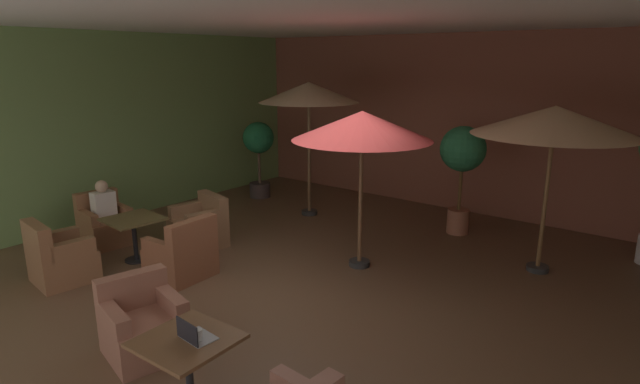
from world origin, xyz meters
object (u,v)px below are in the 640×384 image
object	(u,v)px
armchair_front_right_north	(105,225)
armchair_front_right_east	(60,259)
patio_umbrella_center_beige	(554,121)
cafe_table_front_right	(134,226)
iced_drink_cup	(198,335)
armchair_front_right_west	(200,227)
patio_umbrella_tall_red	(362,127)
patio_umbrella_near_wall	(309,93)
potted_tree_mid_left	(259,147)
armchair_front_left_north	(143,326)
armchair_front_right_south	(182,256)
patron_blue_shirt	(103,202)
potted_tree_left_corner	(462,158)
open_laptop	(193,335)

from	to	relation	value
armchair_front_right_north	armchair_front_right_east	distance (m)	1.56
armchair_front_right_east	patio_umbrella_center_beige	distance (m)	7.17
cafe_table_front_right	iced_drink_cup	bearing A→B (deg)	-24.97
armchair_front_right_west	patio_umbrella_tall_red	size ratio (longest dim) A/B	0.40
patio_umbrella_near_wall	potted_tree_mid_left	world-z (taller)	patio_umbrella_near_wall
armchair_front_left_north	patio_umbrella_tall_red	xyz separation A→B (m)	(0.50, 3.41, 1.81)
armchair_front_right_north	patio_umbrella_near_wall	xyz separation A→B (m)	(1.69, 3.44, 2.10)
armchair_front_right_west	patio_umbrella_near_wall	distance (m)	3.28
patio_umbrella_center_beige	iced_drink_cup	world-z (taller)	patio_umbrella_center_beige
patio_umbrella_center_beige	iced_drink_cup	bearing A→B (deg)	-106.13
armchair_front_right_south	patron_blue_shirt	distance (m)	2.19
patio_umbrella_tall_red	potted_tree_mid_left	bearing A→B (deg)	153.91
patio_umbrella_center_beige	potted_tree_left_corner	world-z (taller)	patio_umbrella_center_beige
armchair_front_right_west	patio_umbrella_tall_red	xyz separation A→B (m)	(2.62, 0.90, 1.80)
patio_umbrella_center_beige	open_laptop	bearing A→B (deg)	-106.58
patio_umbrella_tall_red	patio_umbrella_center_beige	bearing A→B (deg)	33.65
armchair_front_left_north	potted_tree_mid_left	bearing A→B (deg)	123.24
patio_umbrella_center_beige	iced_drink_cup	size ratio (longest dim) A/B	22.18
patron_blue_shirt	armchair_front_right_north	bearing A→B (deg)	173.20
patio_umbrella_tall_red	open_laptop	bearing A→B (deg)	-79.42
patio_umbrella_near_wall	potted_tree_left_corner	xyz separation A→B (m)	(2.84, 0.76, -1.03)
armchair_front_right_north	patron_blue_shirt	world-z (taller)	patron_blue_shirt
cafe_table_front_right	patio_umbrella_near_wall	world-z (taller)	patio_umbrella_near_wall
cafe_table_front_right	patio_umbrella_center_beige	bearing A→B (deg)	34.06
armchair_front_right_north	potted_tree_mid_left	bearing A→B (deg)	90.80
armchair_front_right_west	potted_tree_left_corner	world-z (taller)	potted_tree_left_corner
iced_drink_cup	open_laptop	size ratio (longest dim) A/B	0.34
armchair_front_right_north	armchair_front_right_west	bearing A→B (deg)	34.88
armchair_front_right_west	potted_tree_mid_left	size ratio (longest dim) A/B	0.55
patio_umbrella_near_wall	patron_blue_shirt	xyz separation A→B (m)	(-1.65, -3.44, -1.68)
armchair_front_left_north	patio_umbrella_near_wall	bearing A→B (deg)	109.54
armchair_front_left_north	potted_tree_left_corner	distance (m)	5.97
cafe_table_front_right	armchair_front_right_west	world-z (taller)	armchair_front_right_west
cafe_table_front_right	armchair_front_right_east	distance (m)	1.13
cafe_table_front_right	patio_umbrella_center_beige	distance (m)	6.35
iced_drink_cup	potted_tree_left_corner	bearing A→B (deg)	91.63
armchair_front_right_south	patio_umbrella_center_beige	world-z (taller)	patio_umbrella_center_beige
armchair_front_right_south	patron_blue_shirt	size ratio (longest dim) A/B	1.37
armchair_front_right_north	open_laptop	xyz separation A→B (m)	(4.65, -1.82, 0.43)
armchair_front_right_north	iced_drink_cup	world-z (taller)	armchair_front_right_north
patio_umbrella_near_wall	iced_drink_cup	world-z (taller)	patio_umbrella_near_wall
armchair_front_right_north	iced_drink_cup	bearing A→B (deg)	-21.05
armchair_front_right_north	patio_umbrella_tall_red	size ratio (longest dim) A/B	0.37
armchair_front_right_east	patio_umbrella_tall_red	world-z (taller)	patio_umbrella_tall_red
armchair_front_right_south	patron_blue_shirt	bearing A→B (deg)	177.99
cafe_table_front_right	iced_drink_cup	xyz separation A→B (m)	(3.60, -1.68, 0.19)
armchair_front_right_south	patio_umbrella_near_wall	size ratio (longest dim) A/B	0.35
armchair_front_right_west	iced_drink_cup	world-z (taller)	armchair_front_right_west
potted_tree_left_corner	cafe_table_front_right	bearing A→B (deg)	-128.40
cafe_table_front_right	patron_blue_shirt	world-z (taller)	patron_blue_shirt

